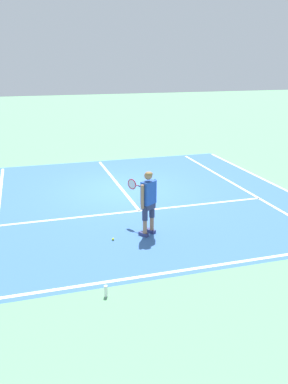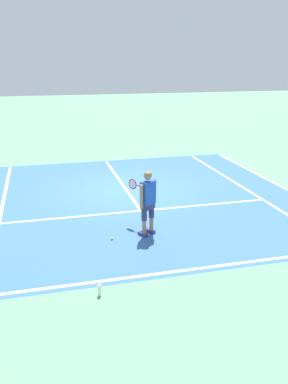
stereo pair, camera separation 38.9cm
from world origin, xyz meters
TOP-DOWN VIEW (x-y plane):
  - ground_plane at (0.00, 0.00)m, footprint 80.00×80.00m
  - court_inner_surface at (0.00, -0.84)m, footprint 10.98×10.60m
  - line_baseline at (0.00, -5.95)m, footprint 10.98×0.10m
  - line_service at (0.00, -2.14)m, footprint 8.23×0.10m
  - line_centre_service at (0.00, 1.06)m, footprint 0.10×6.40m
  - line_singles_right at (4.12, -0.84)m, footprint 0.10×10.20m
  - line_doubles_right at (5.49, -0.84)m, footprint 0.10×10.20m
  - tennis_player at (-0.27, -3.87)m, footprint 0.57×1.22m
  - tennis_ball_near_feet at (-1.23, -3.99)m, footprint 0.07×0.07m
  - water_bottle at (-1.92, -6.46)m, footprint 0.07×0.07m

SIDE VIEW (x-z plane):
  - ground_plane at x=0.00m, z-range 0.00..0.00m
  - court_inner_surface at x=0.00m, z-range 0.00..0.00m
  - line_baseline at x=0.00m, z-range 0.00..0.01m
  - line_service at x=0.00m, z-range 0.00..0.01m
  - line_centre_service at x=0.00m, z-range 0.00..0.01m
  - line_singles_right at x=4.12m, z-range 0.00..0.01m
  - line_doubles_right at x=5.49m, z-range 0.00..0.01m
  - tennis_ball_near_feet at x=-1.23m, z-range 0.00..0.07m
  - water_bottle at x=-1.92m, z-range 0.00..0.23m
  - tennis_player at x=-0.27m, z-range 0.13..1.85m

